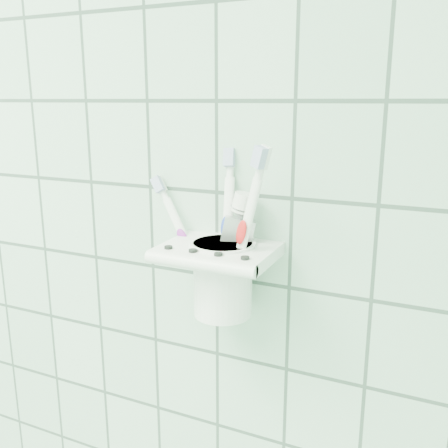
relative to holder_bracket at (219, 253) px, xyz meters
The scene contains 6 objects.
holder_bracket is the anchor object (origin of this frame).
cup 0.03m from the holder_bracket, 56.75° to the left, with size 0.08×0.08×0.10m.
toothbrush_pink 0.02m from the holder_bracket, 150.03° to the left, with size 0.10×0.04×0.18m.
toothbrush_blue 0.03m from the holder_bracket, 43.81° to the right, with size 0.03×0.07×0.21m.
toothbrush_orange 0.04m from the holder_bracket, ahead, with size 0.06×0.03×0.22m.
toothpaste_tube 0.02m from the holder_bracket, 100.21° to the left, with size 0.06×0.04×0.16m.
Camera 1 is at (0.90, 0.61, 1.49)m, focal length 40.00 mm.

